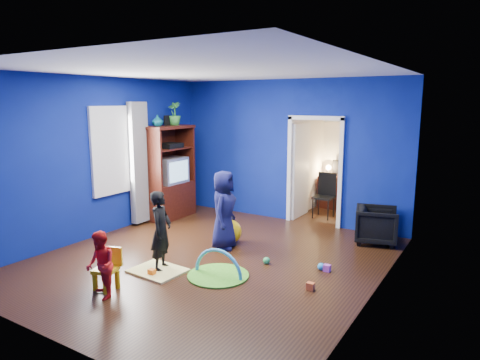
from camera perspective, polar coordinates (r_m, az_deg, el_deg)
The scene contains 33 objects.
floor at distance 6.86m, azimuth -3.94°, elevation -10.54°, with size 5.00×5.50×0.01m, color black.
ceiling at distance 6.43m, azimuth -4.27°, elevation 14.38°, with size 5.00×5.50×0.01m, color white.
wall_back at distance 8.85m, azimuth 6.39°, elevation 3.85°, with size 5.00×0.02×2.90m, color navy.
wall_front at distance 4.59m, azimuth -24.61°, elevation -3.16°, with size 5.00×0.02×2.90m, color navy.
wall_left at distance 8.19m, azimuth -18.45°, elevation 2.85°, with size 0.02×5.50×2.90m, color navy.
wall_right at distance 5.44m, azimuth 17.80°, elevation -0.71°, with size 0.02×5.50×2.90m, color navy.
alcove at distance 9.44m, azimuth 11.95°, elevation 2.88°, with size 1.00×1.75×2.50m, color silver, non-canonical shape.
armchair at distance 7.89m, azimuth 17.74°, elevation -5.75°, with size 0.69×0.71×0.64m, color black.
child_black at distance 6.38m, azimuth -10.48°, elevation -6.71°, with size 0.43×0.28×1.19m, color black.
child_navy at distance 7.18m, azimuth -2.18°, elevation -4.01°, with size 0.65×0.42×1.33m, color #0E1634.
toddler_red at distance 5.74m, azimuth -18.10°, elevation -10.75°, with size 0.42×0.33×0.87m, color #B01214.
vase at distance 8.84m, azimuth -10.94°, elevation 7.78°, with size 0.22×0.22×0.23m, color #0C6266.
potted_plant at distance 9.23m, azimuth -8.77°, elevation 8.76°, with size 0.27×0.27×0.49m, color green.
tv_armoire at distance 9.18m, azimuth -9.44°, elevation 1.04°, with size 0.58×1.14×1.96m, color #3C110A.
crt_tv at distance 9.14m, azimuth -9.26°, elevation 1.27°, with size 0.46×0.70×0.54m, color silver.
yellow_blanket at distance 6.51m, azimuth -10.91°, elevation -11.79°, with size 0.75×0.60×0.03m, color #F2E07A.
hopper_ball at distance 7.53m, azimuth -1.41°, elevation -6.90°, with size 0.42×0.42×0.42m, color yellow.
kid_chair at distance 6.03m, azimuth -17.47°, elevation -11.52°, with size 0.28×0.28×0.50m, color yellow.
play_mat at distance 6.25m, azimuth -2.93°, elevation -12.58°, with size 0.88×0.88×0.02m, color green.
toy_arch at distance 6.25m, azimuth -2.93°, elevation -12.51°, with size 0.79×0.79×0.05m, color #3F8CD8.
window_left at distance 8.40m, azimuth -16.59°, elevation 3.82°, with size 0.03×0.95×1.55m, color white.
curtain at distance 8.73m, azimuth -13.30°, elevation 2.22°, with size 0.14×0.42×2.40m, color slate.
doorway at distance 8.66m, azimuth 9.93°, elevation 0.94°, with size 1.16×0.10×2.10m, color white.
study_desk at distance 10.18m, azimuth 12.99°, elevation -1.63°, with size 0.88×0.44×0.75m, color #3D140A.
desk_monitor at distance 10.19m, azimuth 13.34°, elevation 1.66°, with size 0.40×0.05×0.32m, color black.
desk_lamp at distance 10.23m, azimuth 11.74°, elevation 1.64°, with size 0.14×0.14×0.14m, color #FFD88C.
folding_chair at distance 9.28m, azimuth 11.08°, elevation -2.18°, with size 0.40×0.40×0.92m, color black.
book_shelf at distance 10.08m, azimuth 13.58°, elevation 7.67°, with size 0.88×0.24×0.04m, color white.
toy_0 at distance 5.89m, azimuth 9.38°, elevation -13.81°, with size 0.10×0.08×0.10m, color orange.
toy_1 at distance 6.55m, azimuth 10.77°, elevation -11.24°, with size 0.11×0.11×0.11m, color #29A1EA.
toy_2 at distance 6.36m, azimuth -11.68°, elevation -12.00°, with size 0.10×0.08×0.10m, color orange.
toy_3 at distance 6.68m, azimuth 3.56°, elevation -10.65°, with size 0.11×0.11×0.11m, color green.
toy_4 at distance 6.52m, azimuth 11.52°, elevation -11.42°, with size 0.10×0.08×0.10m, color #CF4DC8.
Camera 1 is at (3.76, -5.19, 2.45)m, focal length 32.00 mm.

